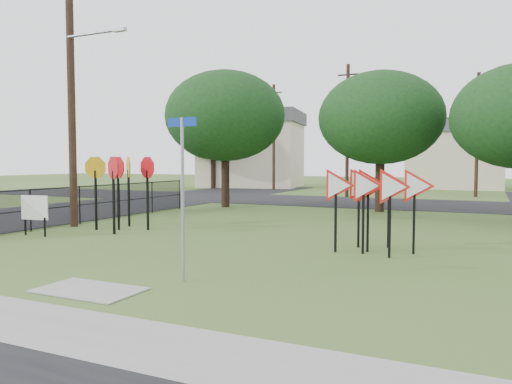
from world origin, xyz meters
TOP-DOWN VIEW (x-y plane):
  - ground at (0.00, 0.00)m, footprint 140.00×140.00m
  - sidewalk at (0.00, -4.20)m, footprint 30.00×1.60m
  - street_left at (-12.00, 10.00)m, footprint 8.00×50.00m
  - street_far at (0.00, 20.00)m, footprint 60.00×8.00m
  - curb_pad at (0.00, -2.40)m, footprint 2.00×1.20m
  - street_name_sign at (1.23, -1.04)m, footprint 0.69×0.07m
  - stop_sign_cluster at (-5.05, 4.50)m, footprint 2.49×2.28m
  - yield_sign_cluster at (4.03, 3.94)m, footprint 2.96×1.60m
  - info_board at (-6.66, 2.16)m, footprint 1.07×0.15m
  - utility_pole_main at (-7.24, 4.50)m, footprint 3.55×0.33m
  - far_pole_a at (-2.00, 24.00)m, footprint 1.40×0.24m
  - far_pole_b at (6.00, 28.00)m, footprint 1.40×0.24m
  - far_pole_c at (-10.00, 30.00)m, footprint 1.40×0.24m
  - fence_run at (-7.60, 6.25)m, footprint 0.05×11.55m
  - house_left at (-14.00, 34.00)m, footprint 10.58×8.88m
  - house_mid at (4.00, 40.00)m, footprint 8.40×8.40m
  - tree_near_left at (-6.00, 14.00)m, footprint 6.40×6.40m
  - tree_near_mid at (2.00, 15.00)m, footprint 6.00×6.00m
  - tree_far_left at (-16.00, 30.00)m, footprint 6.80×6.80m

SIDE VIEW (x-z plane):
  - ground at x=0.00m, z-range 0.00..0.00m
  - sidewalk at x=0.00m, z-range 0.00..0.02m
  - street_left at x=-12.00m, z-range 0.00..0.02m
  - street_far at x=0.00m, z-range 0.00..0.02m
  - curb_pad at x=0.00m, z-range 0.00..0.02m
  - fence_run at x=-7.60m, z-range 0.03..1.53m
  - info_board at x=-6.66m, z-range 0.23..1.56m
  - yield_sign_cluster at x=4.03m, z-range 0.55..2.86m
  - street_name_sign at x=1.23m, z-range 0.22..3.54m
  - stop_sign_cluster at x=-5.05m, z-range 0.62..3.27m
  - house_mid at x=4.00m, z-range 0.05..6.25m
  - house_left at x=-14.00m, z-range 0.05..7.25m
  - far_pole_b at x=6.00m, z-range 0.10..8.60m
  - tree_near_mid at x=2.00m, z-range 1.14..7.94m
  - far_pole_a at x=-2.00m, z-range 0.10..9.10m
  - far_pole_c at x=-10.00m, z-range 0.10..9.10m
  - tree_near_left at x=-6.00m, z-range 1.22..8.49m
  - tree_far_left at x=-16.00m, z-range 1.31..9.04m
  - utility_pole_main at x=-7.24m, z-range 0.21..10.21m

